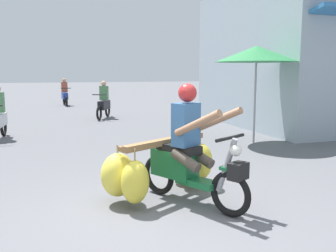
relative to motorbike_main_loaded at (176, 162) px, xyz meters
name	(u,v)px	position (x,y,z in m)	size (l,w,h in m)	color
ground_plane	(158,224)	(-0.52, -0.89, -0.48)	(120.00, 120.00, 0.00)	slate
motorbike_main_loaded	(176,162)	(0.00, 0.00, 0.00)	(1.88, 1.96, 1.58)	black
motorbike_distant_ahead_right	(65,95)	(-0.92, 14.95, 0.09)	(0.50, 1.62, 1.40)	black
motorbike_distant_far_ahead	(104,103)	(0.26, 9.03, 0.09)	(0.81, 1.51, 1.40)	black
shopfront_building	(284,58)	(5.68, 5.67, 1.71)	(3.40, 6.61, 4.37)	#9EADB7
market_umbrella_near_shop	(256,54)	(3.07, 3.04, 1.67)	(1.97, 1.97, 2.34)	#99999E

